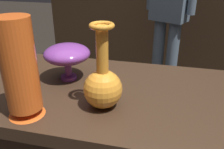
% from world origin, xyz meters
% --- Properties ---
extents(back_display_shelf, '(2.60, 0.40, 0.99)m').
position_xyz_m(back_display_shelf, '(0.00, 2.20, 0.49)').
color(back_display_shelf, black).
rests_on(back_display_shelf, ground_plane).
extents(vase_centerpiece, '(0.14, 0.14, 0.30)m').
position_xyz_m(vase_centerpiece, '(-0.04, -0.12, 0.89)').
color(vase_centerpiece, orange).
rests_on(vase_centerpiece, display_plinth).
extents(vase_tall_behind, '(0.12, 0.12, 0.33)m').
position_xyz_m(vase_tall_behind, '(-0.28, -0.23, 0.96)').
color(vase_tall_behind, '#E55B1E').
rests_on(vase_tall_behind, display_plinth).
extents(vase_left_accent, '(0.20, 0.20, 0.16)m').
position_xyz_m(vase_left_accent, '(-0.25, 0.06, 0.91)').
color(vase_left_accent, '#7A388E').
rests_on(vase_left_accent, display_plinth).
extents(visitor_center_back, '(0.43, 0.30, 1.61)m').
position_xyz_m(visitor_center_back, '(0.15, 1.41, 0.94)').
color(visitor_center_back, slate).
rests_on(visitor_center_back, ground_plane).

